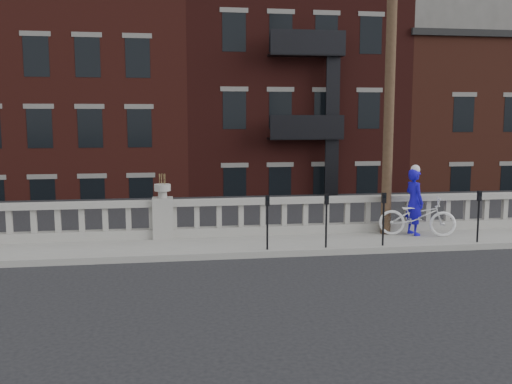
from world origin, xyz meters
TOP-DOWN VIEW (x-y plane):
  - ground at (0.00, 0.00)m, footprint 120.00×120.00m
  - sidewalk at (0.00, 3.00)m, footprint 32.00×2.20m
  - balustrade at (0.00, 3.95)m, footprint 28.00×0.34m
  - planter_pedestal at (0.00, 3.95)m, footprint 0.55×0.55m
  - lower_level at (0.56, 23.04)m, footprint 80.00×44.00m
  - utility_pole at (6.20, 3.60)m, footprint 1.60×0.28m
  - parking_meter_b at (2.56, 2.15)m, footprint 0.10×0.09m
  - parking_meter_c at (4.06, 2.15)m, footprint 0.10×0.09m
  - parking_meter_d at (5.56, 2.15)m, footprint 0.10×0.09m
  - parking_meter_e at (8.16, 2.15)m, footprint 0.10×0.09m
  - bicycle at (6.94, 3.17)m, footprint 2.18×1.33m
  - cyclist at (6.91, 3.34)m, footprint 0.57×0.75m

SIDE VIEW (x-z plane):
  - ground at x=0.00m, z-range 0.00..0.00m
  - sidewalk at x=0.00m, z-range 0.00..0.15m
  - balustrade at x=0.00m, z-range 0.13..1.16m
  - bicycle at x=6.94m, z-range 0.15..1.23m
  - planter_pedestal at x=0.00m, z-range -0.05..1.71m
  - parking_meter_b at x=2.56m, z-range 0.32..1.68m
  - parking_meter_c at x=4.06m, z-range 0.32..1.68m
  - parking_meter_d at x=5.56m, z-range 0.32..1.68m
  - parking_meter_e at x=8.16m, z-range 0.32..1.68m
  - cyclist at x=6.91m, z-range 0.15..2.00m
  - lower_level at x=0.56m, z-range -7.77..13.03m
  - utility_pole at x=6.20m, z-range 0.24..10.24m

